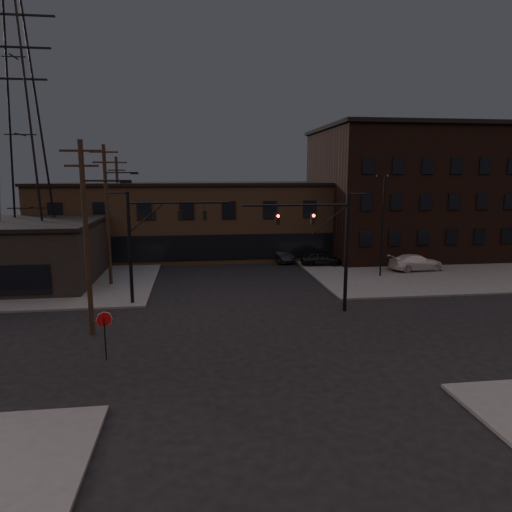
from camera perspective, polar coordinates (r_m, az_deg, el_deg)
The scene contains 17 objects.
ground at distance 26.18m, azimuth 0.41°, elevation -10.27°, with size 140.00×140.00×0.00m, color black.
sidewalk_ne at distance 53.60m, azimuth 20.83°, elevation -0.27°, with size 30.00×30.00×0.15m, color #474744.
sidewalk_nw at distance 50.69m, azimuth -28.98°, elevation -1.45°, with size 30.00×30.00×0.15m, color #474744.
building_row at distance 52.66m, azimuth -3.88°, elevation 4.51°, with size 40.00×12.00×8.00m, color brown.
building_right at distance 56.41m, azimuth 19.34°, elevation 7.39°, with size 22.00×16.00×14.00m, color black.
traffic_signal_near at distance 30.40m, azimuth 9.27°, elevation 2.07°, with size 7.12×0.24×8.00m.
traffic_signal_far at distance 32.72m, azimuth -13.34°, elevation 2.63°, with size 7.12×0.24×8.00m.
stop_sign at distance 23.90m, azimuth -18.43°, elevation -8.13°, with size 0.72×0.33×2.48m.
utility_pole_near at distance 27.16m, azimuth -20.34°, elevation 2.62°, with size 3.70×0.28×11.00m.
utility_pole_mid at distance 39.04m, azimuth -18.02°, elevation 5.22°, with size 3.70×0.28×11.50m.
utility_pole_far at distance 51.05m, azimuth -16.81°, elevation 5.94°, with size 2.20×0.28×11.00m.
transmission_tower at distance 44.86m, azimuth -27.35°, elevation 13.34°, with size 7.00×7.00×25.00m, color black, non-canonical shape.
lot_light_a at distance 41.84m, azimuth 15.59°, elevation 4.79°, with size 1.50×0.28×9.14m.
lot_light_b at distance 48.90m, azimuth 19.78°, elevation 5.29°, with size 1.50×0.28×9.14m.
parked_car_lot_a at distance 46.32m, azimuth 8.06°, elevation -0.30°, with size 1.59×3.96×1.35m, color black.
parked_car_lot_b at distance 45.98m, azimuth 19.38°, elevation -0.76°, with size 2.12×5.21×1.51m, color #BBBBBD.
car_crossing at distance 48.40m, azimuth 3.12°, elevation 0.10°, with size 1.52×4.35×1.43m, color black.
Camera 1 is at (-3.45, -24.30, 9.11)m, focal length 32.00 mm.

